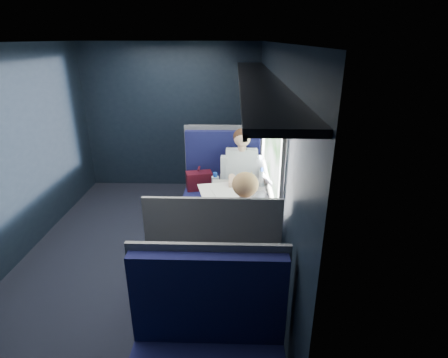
{
  "coord_description": "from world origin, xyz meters",
  "views": [
    {
      "loc": [
        1.01,
        -3.43,
        2.34
      ],
      "look_at": [
        0.9,
        0.0,
        0.95
      ],
      "focal_mm": 28.0,
      "sensor_mm": 36.0,
      "label": 1
    }
  ],
  "objects_px": {
    "seat_bay_near": "(221,191)",
    "seat_row_front": "(224,168)",
    "bottle_small": "(262,178)",
    "cup": "(262,182)",
    "man": "(241,175)",
    "table": "(236,203)",
    "laptop": "(263,193)",
    "woman": "(244,232)",
    "seat_bay_far": "(215,272)"
  },
  "relations": [
    {
      "from": "seat_bay_near",
      "to": "bottle_small",
      "type": "xyz_separation_m",
      "value": [
        0.49,
        -0.56,
        0.42
      ]
    },
    {
      "from": "table",
      "to": "bottle_small",
      "type": "bearing_deg",
      "value": 46.77
    },
    {
      "from": "seat_row_front",
      "to": "laptop",
      "type": "bearing_deg",
      "value": -75.79
    },
    {
      "from": "laptop",
      "to": "cup",
      "type": "relative_size",
      "value": 4.24
    },
    {
      "from": "table",
      "to": "seat_row_front",
      "type": "relative_size",
      "value": 0.86
    },
    {
      "from": "seat_row_front",
      "to": "bottle_small",
      "type": "xyz_separation_m",
      "value": [
        0.48,
        -1.48,
        0.43
      ]
    },
    {
      "from": "seat_bay_far",
      "to": "laptop",
      "type": "bearing_deg",
      "value": 61.0
    },
    {
      "from": "seat_bay_near",
      "to": "bottle_small",
      "type": "height_order",
      "value": "seat_bay_near"
    },
    {
      "from": "table",
      "to": "cup",
      "type": "bearing_deg",
      "value": 48.87
    },
    {
      "from": "table",
      "to": "seat_bay_near",
      "type": "xyz_separation_m",
      "value": [
        -0.2,
        0.87,
        -0.24
      ]
    },
    {
      "from": "seat_bay_near",
      "to": "seat_row_front",
      "type": "relative_size",
      "value": 1.09
    },
    {
      "from": "seat_bay_near",
      "to": "seat_bay_far",
      "type": "bearing_deg",
      "value": -89.55
    },
    {
      "from": "table",
      "to": "seat_bay_far",
      "type": "relative_size",
      "value": 0.79
    },
    {
      "from": "table",
      "to": "cup",
      "type": "height_order",
      "value": "cup"
    },
    {
      "from": "seat_bay_far",
      "to": "cup",
      "type": "bearing_deg",
      "value": 68.45
    },
    {
      "from": "laptop",
      "to": "bottle_small",
      "type": "distance_m",
      "value": 0.35
    },
    {
      "from": "bottle_small",
      "to": "seat_bay_near",
      "type": "bearing_deg",
      "value": 131.09
    },
    {
      "from": "seat_row_front",
      "to": "man",
      "type": "height_order",
      "value": "man"
    },
    {
      "from": "seat_bay_far",
      "to": "table",
      "type": "bearing_deg",
      "value": 78.22
    },
    {
      "from": "table",
      "to": "man",
      "type": "distance_m",
      "value": 0.7
    },
    {
      "from": "bottle_small",
      "to": "cup",
      "type": "bearing_deg",
      "value": 81.85
    },
    {
      "from": "table",
      "to": "bottle_small",
      "type": "height_order",
      "value": "bottle_small"
    },
    {
      "from": "seat_bay_near",
      "to": "laptop",
      "type": "height_order",
      "value": "seat_bay_near"
    },
    {
      "from": "woman",
      "to": "bottle_small",
      "type": "xyz_separation_m",
      "value": [
        0.23,
        1.02,
        0.11
      ]
    },
    {
      "from": "man",
      "to": "woman",
      "type": "height_order",
      "value": "same"
    },
    {
      "from": "seat_row_front",
      "to": "seat_bay_far",
      "type": "bearing_deg",
      "value": -90.0
    },
    {
      "from": "bottle_small",
      "to": "cup",
      "type": "xyz_separation_m",
      "value": [
        0.0,
        0.03,
        -0.05
      ]
    },
    {
      "from": "bottle_small",
      "to": "cup",
      "type": "distance_m",
      "value": 0.06
    },
    {
      "from": "man",
      "to": "table",
      "type": "bearing_deg",
      "value": -95.52
    },
    {
      "from": "seat_row_front",
      "to": "bottle_small",
      "type": "bearing_deg",
      "value": -72.22
    },
    {
      "from": "seat_row_front",
      "to": "bottle_small",
      "type": "relative_size",
      "value": 5.13
    },
    {
      "from": "bottle_small",
      "to": "cup",
      "type": "relative_size",
      "value": 2.5
    },
    {
      "from": "seat_bay_near",
      "to": "laptop",
      "type": "xyz_separation_m",
      "value": [
        0.48,
        -0.91,
        0.39
      ]
    },
    {
      "from": "seat_bay_far",
      "to": "bottle_small",
      "type": "relative_size",
      "value": 5.57
    },
    {
      "from": "laptop",
      "to": "seat_bay_near",
      "type": "bearing_deg",
      "value": 117.68
    },
    {
      "from": "man",
      "to": "woman",
      "type": "distance_m",
      "value": 1.41
    },
    {
      "from": "man",
      "to": "laptop",
      "type": "relative_size",
      "value": 3.45
    },
    {
      "from": "woman",
      "to": "laptop",
      "type": "height_order",
      "value": "woman"
    },
    {
      "from": "woman",
      "to": "laptop",
      "type": "distance_m",
      "value": 0.71
    },
    {
      "from": "bottle_small",
      "to": "seat_row_front",
      "type": "bearing_deg",
      "value": 107.78
    },
    {
      "from": "seat_row_front",
      "to": "woman",
      "type": "height_order",
      "value": "woman"
    },
    {
      "from": "man",
      "to": "woman",
      "type": "bearing_deg",
      "value": -90.0
    },
    {
      "from": "seat_row_front",
      "to": "cup",
      "type": "xyz_separation_m",
      "value": [
        0.48,
        -1.46,
        0.38
      ]
    },
    {
      "from": "seat_row_front",
      "to": "cup",
      "type": "height_order",
      "value": "seat_row_front"
    },
    {
      "from": "man",
      "to": "cup",
      "type": "xyz_separation_m",
      "value": [
        0.23,
        -0.36,
        0.07
      ]
    },
    {
      "from": "table",
      "to": "woman",
      "type": "relative_size",
      "value": 0.76
    },
    {
      "from": "seat_bay_far",
      "to": "seat_row_front",
      "type": "bearing_deg",
      "value": 90.0
    },
    {
      "from": "woman",
      "to": "bottle_small",
      "type": "bearing_deg",
      "value": 77.51
    },
    {
      "from": "seat_bay_far",
      "to": "seat_row_front",
      "type": "relative_size",
      "value": 1.09
    },
    {
      "from": "seat_bay_far",
      "to": "woman",
      "type": "relative_size",
      "value": 0.95
    }
  ]
}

